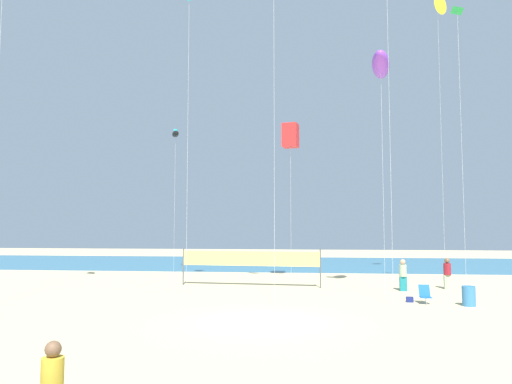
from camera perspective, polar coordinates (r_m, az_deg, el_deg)
name	(u,v)px	position (r m, az deg, el deg)	size (l,w,h in m)	color
ground_plane	(260,322)	(19.02, 0.52, -15.42)	(120.00, 120.00, 0.00)	#D1BC89
ocean_band	(289,263)	(48.86, 4.00, -8.55)	(120.00, 20.00, 0.01)	teal
beachgoer_sage_shirt	(403,274)	(29.09, 17.27, -9.40)	(0.42, 0.42, 1.82)	#19727A
beachgoer_maroon_shirt	(447,272)	(30.79, 22.03, -8.97)	(0.42, 0.42, 1.85)	#99B28C
folding_beach_chair	(425,294)	(24.78, 19.67, -11.47)	(0.52, 0.65, 0.89)	#1959B2
trash_barrel	(469,296)	(24.76, 24.23, -11.35)	(0.60, 0.60, 0.93)	teal
volleyball_net	(250,260)	(29.82, -0.73, -8.17)	(8.77, 0.79, 2.40)	#4C4C51
beach_handbag	(410,300)	(25.00, 18.00, -12.20)	(0.34, 0.17, 0.27)	navy
kite_black_inflatable	(175,134)	(39.61, -9.67, 6.87)	(1.03, 1.55, 11.70)	silver
kite_red_box	(290,136)	(32.27, 4.16, 6.78)	(1.18, 1.18, 10.65)	silver
kite_green_diamond	(458,16)	(30.93, 23.11, 18.94)	(0.85, 0.85, 16.21)	silver
kite_yellow_delta	(437,7)	(38.73, 21.00, 20.12)	(1.38, 1.25, 20.21)	silver
kite_violet_inflatable	(381,65)	(28.00, 14.77, 14.59)	(1.42, 2.93, 13.39)	silver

